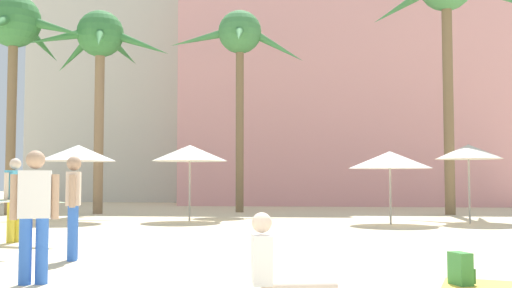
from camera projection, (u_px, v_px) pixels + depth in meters
The scene contains 14 objects.
hotel_pink at pixel (342, 88), 34.97m from camera, with size 17.28×8.95×13.28m, color pink.
hotel_tower_gray at pixel (198, 29), 41.28m from camera, with size 19.47×9.88×23.17m, color beige.
palm_tree_far_left at pixel (240, 43), 25.41m from camera, with size 5.67×5.79×8.44m.
palm_tree_left at pixel (13, 31), 23.56m from camera, with size 5.51×5.59×8.56m.
palm_tree_right at pixel (100, 46), 24.24m from camera, with size 5.36×5.55×8.11m.
cafe_umbrella_0 at pixel (190, 153), 19.76m from camera, with size 2.46×2.46×2.47m.
cafe_umbrella_1 at pixel (390, 160), 18.32m from camera, with size 2.50×2.50×2.20m.
cafe_umbrella_2 at pixel (468, 152), 18.56m from camera, with size 2.01×2.01×2.42m.
cafe_umbrella_3 at pixel (78, 153), 19.25m from camera, with size 2.39×2.39×2.44m.
backpack at pixel (461, 270), 7.63m from camera, with size 0.32×0.35×0.42m.
person_mid_left at pixel (277, 266), 7.09m from camera, with size 1.03×0.56×0.95m.
person_near_right at pixel (12, 198), 12.84m from camera, with size 2.89×1.07×1.80m.
person_far_right at pixel (73, 203), 10.10m from camera, with size 0.33×0.60×1.73m.
person_near_left at pixel (34, 211), 7.78m from camera, with size 0.59×0.35×1.71m.
Camera 1 is at (0.97, -6.22, 1.33)m, focal length 42.56 mm.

